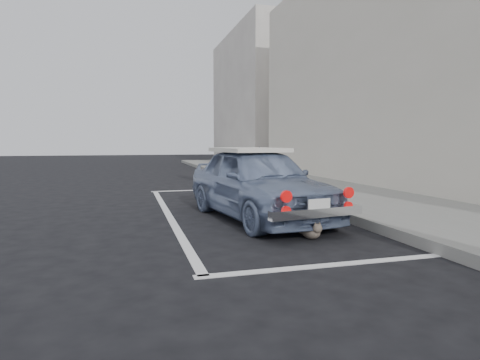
% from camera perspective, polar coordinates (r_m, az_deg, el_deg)
% --- Properties ---
extents(ground, '(80.00, 80.00, 0.00)m').
position_cam_1_polar(ground, '(4.65, 4.81, -10.69)').
color(ground, black).
rests_on(ground, ground).
extents(sidewalk, '(2.80, 40.00, 0.15)m').
position_cam_1_polar(sidewalk, '(7.91, 21.76, -3.84)').
color(sidewalk, slate).
rests_on(sidewalk, ground).
extents(shop_building, '(3.50, 18.00, 7.00)m').
position_cam_1_polar(shop_building, '(11.59, 28.91, 15.63)').
color(shop_building, beige).
rests_on(shop_building, ground).
extents(building_far, '(3.50, 10.00, 8.00)m').
position_cam_1_polar(building_far, '(25.60, 2.50, 11.40)').
color(building_far, '#B6ADA5').
rests_on(building_far, ground).
extents(pline_rear, '(3.00, 0.12, 0.01)m').
position_cam_1_polar(pline_rear, '(4.42, 13.36, -11.63)').
color(pline_rear, silver).
rests_on(pline_rear, ground).
extents(pline_front, '(3.00, 0.12, 0.01)m').
position_cam_1_polar(pline_front, '(10.96, -4.66, -1.40)').
color(pline_front, silver).
rests_on(pline_front, ground).
extents(pline_side, '(0.12, 7.00, 0.01)m').
position_cam_1_polar(pline_side, '(7.33, -10.19, -4.81)').
color(pline_side, silver).
rests_on(pline_side, ground).
extents(retro_coupe, '(1.94, 3.77, 1.23)m').
position_cam_1_polar(retro_coupe, '(6.77, 2.51, -0.29)').
color(retro_coupe, '#6E80A2').
rests_on(retro_coupe, ground).
extents(cat, '(0.26, 0.48, 0.26)m').
position_cam_1_polar(cat, '(5.47, 10.14, -7.07)').
color(cat, '#6E5F54').
rests_on(cat, ground).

